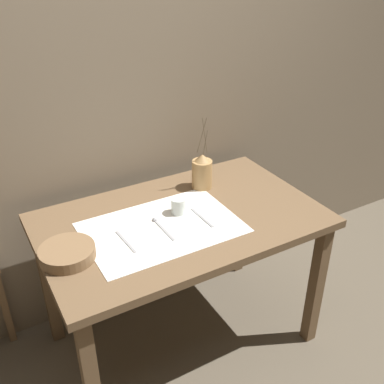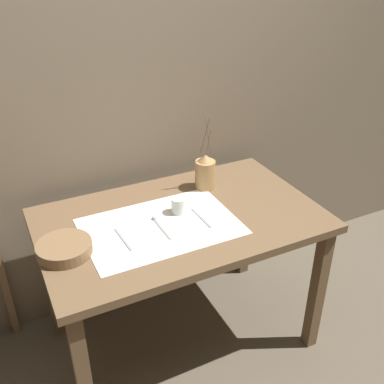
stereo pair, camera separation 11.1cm
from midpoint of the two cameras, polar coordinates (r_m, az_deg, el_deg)
name	(u,v)px [view 2 (the right image)]	position (r m, az deg, el deg)	size (l,w,h in m)	color
ground_plane	(182,336)	(2.64, 0.03, -17.79)	(12.00, 12.00, 0.00)	brown
stone_wall_back	(138,102)	(2.39, -5.59, 11.31)	(7.00, 0.06, 2.40)	#7A6B56
wooden_table	(181,234)	(2.18, 0.03, -5.37)	(1.33, 0.82, 0.79)	brown
linen_cloth	(161,226)	(2.06, -2.46, -4.41)	(0.70, 0.47, 0.00)	white
pitcher_with_flowers	(205,172)	(2.34, 3.04, 2.48)	(0.11, 0.11, 0.39)	#A87F4C
wooden_bowl	(64,248)	(1.94, -14.33, -6.99)	(0.23, 0.23, 0.05)	brown
glass_tumbler_near	(178,205)	(2.14, -0.26, -1.74)	(0.07, 0.07, 0.08)	silver
knife_center	(123,239)	(1.98, -7.15, -5.99)	(0.02, 0.19, 0.00)	#939399
spoon_outer	(157,222)	(2.08, -2.92, -3.91)	(0.02, 0.20, 0.02)	#939399
fork_outer	(201,218)	(2.11, 2.69, -3.31)	(0.02, 0.19, 0.00)	#939399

